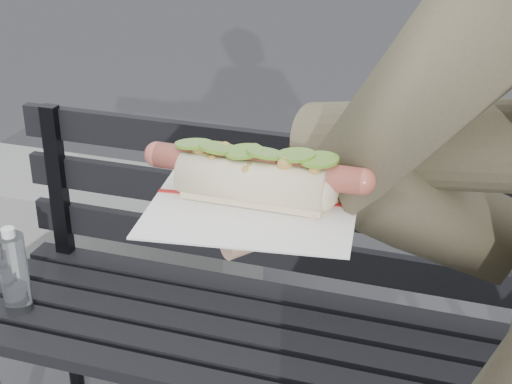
# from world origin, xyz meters

# --- Properties ---
(park_bench) EXTENTS (1.50, 0.44, 0.88)m
(park_bench) POSITION_xyz_m (-0.13, 0.85, 0.52)
(park_bench) COLOR black
(park_bench) RESTS_ON ground
(concrete_block) EXTENTS (1.20, 0.40, 0.40)m
(concrete_block) POSITION_xyz_m (-1.09, 1.54, 0.20)
(concrete_block) COLOR slate
(concrete_block) RESTS_ON ground
(held_hotdog) EXTENTS (0.62, 0.31, 0.20)m
(held_hotdog) POSITION_xyz_m (0.23, 0.13, 1.22)
(held_hotdog) COLOR #4D4633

